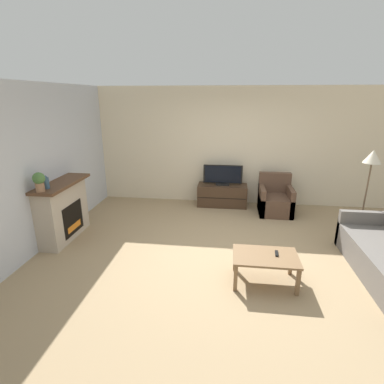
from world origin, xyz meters
TOP-DOWN VIEW (x-y plane):
  - ground_plane at (0.00, 0.00)m, footprint 24.00×24.00m
  - wall_back at (0.00, 2.47)m, footprint 12.00×0.06m
  - wall_left at (-3.13, 0.00)m, footprint 0.06×12.00m
  - fireplace at (-2.92, 0.10)m, footprint 0.47×1.28m
  - mantel_vase_left at (-2.90, -0.29)m, footprint 0.10×0.10m
  - potted_plant at (-2.90, -0.45)m, footprint 0.18×0.18m
  - tv_stand at (-0.14, 2.16)m, footprint 1.14×0.48m
  - tv at (-0.14, 2.16)m, footprint 0.89×0.18m
  - armchair at (1.03, 1.85)m, footprint 0.70×0.76m
  - coffee_table at (0.53, -0.85)m, footprint 0.88×0.57m
  - remote at (0.69, -0.79)m, footprint 0.05×0.15m
  - floor_lamp at (2.38, 0.74)m, footprint 0.30×0.30m

SIDE VIEW (x-z plane):
  - ground_plane at x=0.00m, z-range 0.00..0.00m
  - tv_stand at x=-0.14m, z-range 0.00..0.51m
  - armchair at x=1.03m, z-range -0.14..0.70m
  - coffee_table at x=0.53m, z-range 0.15..0.56m
  - remote at x=0.69m, z-range 0.41..0.43m
  - fireplace at x=-2.92m, z-range 0.01..1.07m
  - tv at x=-0.14m, z-range 0.49..0.96m
  - mantel_vase_left at x=-2.90m, z-range 1.05..1.27m
  - potted_plant at x=-2.90m, z-range 1.08..1.39m
  - wall_back at x=0.00m, z-range 0.00..2.70m
  - wall_left at x=-3.13m, z-range 0.00..2.70m
  - floor_lamp at x=2.38m, z-range 0.56..2.18m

